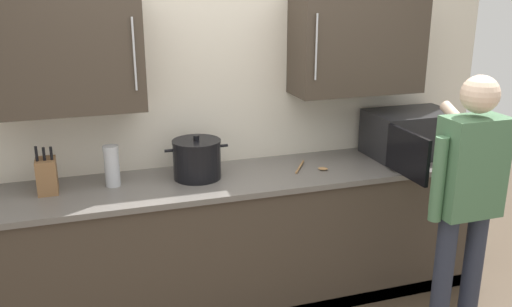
{
  "coord_description": "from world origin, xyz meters",
  "views": [
    {
      "loc": [
        -0.84,
        -2.28,
        2.05
      ],
      "look_at": [
        0.15,
        0.74,
        1.05
      ],
      "focal_mm": 38.21,
      "sensor_mm": 36.0,
      "label": 1
    }
  ],
  "objects_px": {
    "knife_block": "(47,176)",
    "person_figure": "(467,192)",
    "wooden_spoon": "(311,168)",
    "microwave_oven": "(408,134)",
    "thermos_flask": "(112,166)",
    "stock_pot": "(197,159)"
  },
  "relations": [
    {
      "from": "knife_block",
      "to": "person_figure",
      "type": "bearing_deg",
      "value": -21.72
    },
    {
      "from": "wooden_spoon",
      "to": "person_figure",
      "type": "relative_size",
      "value": 0.15
    },
    {
      "from": "microwave_oven",
      "to": "wooden_spoon",
      "type": "height_order",
      "value": "microwave_oven"
    },
    {
      "from": "thermos_flask",
      "to": "wooden_spoon",
      "type": "bearing_deg",
      "value": -4.1
    },
    {
      "from": "microwave_oven",
      "to": "thermos_flask",
      "type": "relative_size",
      "value": 3.31
    },
    {
      "from": "microwave_oven",
      "to": "wooden_spoon",
      "type": "distance_m",
      "value": 0.76
    },
    {
      "from": "knife_block",
      "to": "wooden_spoon",
      "type": "xyz_separation_m",
      "value": [
        1.6,
        -0.09,
        -0.09
      ]
    },
    {
      "from": "person_figure",
      "to": "knife_block",
      "type": "bearing_deg",
      "value": 158.28
    },
    {
      "from": "stock_pot",
      "to": "thermos_flask",
      "type": "relative_size",
      "value": 1.59
    },
    {
      "from": "microwave_oven",
      "to": "wooden_spoon",
      "type": "xyz_separation_m",
      "value": [
        -0.74,
        -0.06,
        -0.15
      ]
    },
    {
      "from": "knife_block",
      "to": "stock_pot",
      "type": "xyz_separation_m",
      "value": [
        0.87,
        -0.02,
        0.02
      ]
    },
    {
      "from": "stock_pot",
      "to": "person_figure",
      "type": "relative_size",
      "value": 0.24
    },
    {
      "from": "knife_block",
      "to": "wooden_spoon",
      "type": "bearing_deg",
      "value": -3.33
    },
    {
      "from": "wooden_spoon",
      "to": "stock_pot",
      "type": "distance_m",
      "value": 0.74
    },
    {
      "from": "person_figure",
      "to": "microwave_oven",
      "type": "bearing_deg",
      "value": 79.02
    },
    {
      "from": "knife_block",
      "to": "thermos_flask",
      "type": "bearing_deg",
      "value": -0.68
    },
    {
      "from": "microwave_oven",
      "to": "thermos_flask",
      "type": "distance_m",
      "value": 1.98
    },
    {
      "from": "microwave_oven",
      "to": "knife_block",
      "type": "distance_m",
      "value": 2.34
    },
    {
      "from": "microwave_oven",
      "to": "knife_block",
      "type": "height_order",
      "value": "microwave_oven"
    },
    {
      "from": "knife_block",
      "to": "thermos_flask",
      "type": "distance_m",
      "value": 0.36
    },
    {
      "from": "knife_block",
      "to": "stock_pot",
      "type": "relative_size",
      "value": 0.73
    },
    {
      "from": "wooden_spoon",
      "to": "stock_pot",
      "type": "relative_size",
      "value": 0.61
    }
  ]
}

